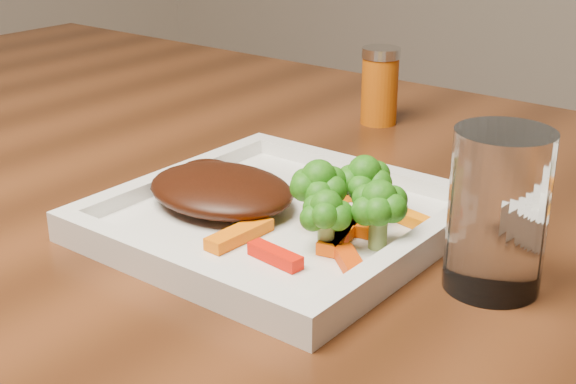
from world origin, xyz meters
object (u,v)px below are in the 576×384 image
Objects in this scene: steak at (221,190)px; plate at (279,223)px; drinking_glass at (498,211)px; spice_shaker at (380,86)px.

plate is at bearing 12.56° from steak.
plate is 2.25× the size of drinking_glass.
drinking_glass is at bearing 7.17° from steak.
spice_shaker is (-0.10, 0.32, 0.04)m from plate.
spice_shaker is at bearing 133.63° from drinking_glass.
plate is 0.19m from drinking_glass.
plate is at bearing -174.45° from drinking_glass.
spice_shaker reaches higher than plate.
plate is 0.06m from steak.
drinking_glass is (0.28, -0.30, 0.01)m from spice_shaker.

